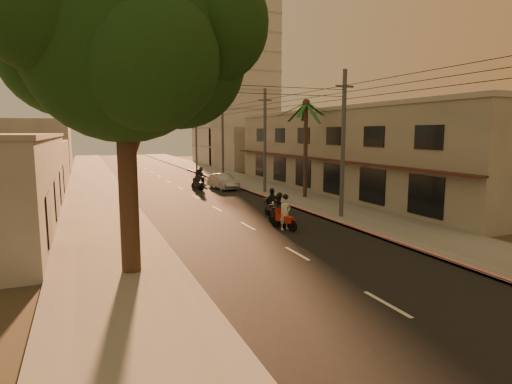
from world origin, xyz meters
TOP-DOWN VIEW (x-y plane):
  - ground at (0.00, 0.00)m, footprint 160.00×160.00m
  - road at (0.00, 20.00)m, footprint 10.00×140.00m
  - sidewalk_right at (7.50, 20.00)m, footprint 5.00×140.00m
  - sidewalk_left at (-7.50, 20.00)m, footprint 5.00×140.00m
  - curb_stripe at (5.10, 15.00)m, footprint 0.20×60.00m
  - shophouse_row at (13.95, 18.00)m, footprint 8.80×34.20m
  - distant_tower at (16.00, 56.00)m, footprint 12.10×12.10m
  - broadleaf_tree at (-6.61, 2.14)m, footprint 9.60×8.70m
  - palm_tree at (8.00, 16.00)m, footprint 5.00×5.00m
  - utility_poles at (6.20, 20.00)m, footprint 1.20×48.26m
  - filler_right at (14.00, 45.00)m, footprint 8.00×14.00m
  - filler_left_near at (-14.00, 34.00)m, footprint 8.00×14.00m
  - filler_left_far at (-14.00, 52.00)m, footprint 8.00×14.00m
  - scooter_red at (1.56, 6.44)m, footprint 1.00×1.97m
  - scooter_mid_a at (1.67, 7.39)m, footprint 1.08×1.97m
  - scooter_mid_b at (2.30, 9.83)m, footprint 1.04×1.90m
  - scooter_far_a at (1.21, 24.01)m, footprint 1.25×1.92m
  - scooter_far_b at (3.00, 29.70)m, footprint 1.23×1.70m
  - parked_car at (3.60, 23.89)m, footprint 2.39×4.68m

SIDE VIEW (x-z plane):
  - ground at x=0.00m, z-range 0.00..0.00m
  - road at x=0.00m, z-range 0.00..0.02m
  - sidewalk_right at x=7.50m, z-range 0.00..0.12m
  - sidewalk_left at x=-7.50m, z-range 0.00..0.12m
  - curb_stripe at x=5.10m, z-range 0.00..0.20m
  - parked_car at x=3.60m, z-range 0.00..1.44m
  - scooter_far_b at x=3.00m, z-range -0.07..1.61m
  - scooter_mid_b at x=2.30m, z-range -0.10..1.77m
  - scooter_red at x=1.56m, z-range -0.11..1.87m
  - scooter_mid_a at x=1.67m, z-range -0.09..1.85m
  - scooter_far_a at x=1.21m, z-range -0.09..1.87m
  - filler_left_near at x=-14.00m, z-range 0.00..4.40m
  - filler_right at x=14.00m, z-range 0.00..6.00m
  - filler_left_far at x=-14.00m, z-range 0.00..7.00m
  - shophouse_row at x=13.95m, z-range 0.00..7.30m
  - utility_poles at x=6.20m, z-range 2.04..11.04m
  - palm_tree at x=8.00m, z-range 3.05..11.25m
  - broadleaf_tree at x=-6.61m, z-range 2.43..14.53m
  - distant_tower at x=16.00m, z-range 0.00..28.00m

